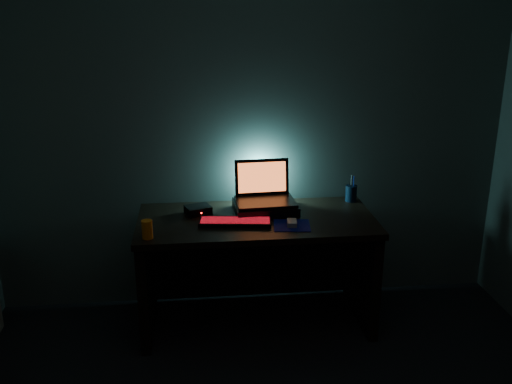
% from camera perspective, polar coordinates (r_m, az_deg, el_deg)
% --- Properties ---
extents(room, '(3.50, 4.00, 2.50)m').
position_cam_1_polar(room, '(1.94, 5.19, -6.03)').
color(room, black).
rests_on(room, ground).
extents(desk, '(1.50, 0.70, 0.75)m').
position_cam_1_polar(desk, '(3.76, -0.04, -6.00)').
color(desk, black).
rests_on(desk, ground).
extents(riser, '(0.42, 0.32, 0.06)m').
position_cam_1_polar(riser, '(3.71, 0.93, -1.54)').
color(riser, black).
rests_on(riser, desk).
extents(laptop, '(0.39, 0.30, 0.26)m').
position_cam_1_polar(laptop, '(3.73, 0.80, 0.02)').
color(laptop, black).
rests_on(laptop, riser).
extents(keyboard, '(0.46, 0.19, 0.03)m').
position_cam_1_polar(keyboard, '(3.52, -2.09, -3.01)').
color(keyboard, black).
rests_on(keyboard, desk).
extents(mousepad, '(0.24, 0.23, 0.00)m').
position_cam_1_polar(mousepad, '(3.50, 3.61, -3.35)').
color(mousepad, navy).
rests_on(mousepad, desk).
extents(mouse, '(0.07, 0.10, 0.03)m').
position_cam_1_polar(mouse, '(3.49, 3.61, -3.10)').
color(mouse, gray).
rests_on(mouse, mousepad).
extents(pen_cup, '(0.09, 0.09, 0.11)m').
position_cam_1_polar(pen_cup, '(3.95, 9.49, -0.13)').
color(pen_cup, black).
rests_on(pen_cup, desk).
extents(juice_glass, '(0.08, 0.08, 0.11)m').
position_cam_1_polar(juice_glass, '(3.35, -10.82, -3.69)').
color(juice_glass, orange).
rests_on(juice_glass, desk).
extents(router, '(0.19, 0.17, 0.05)m').
position_cam_1_polar(router, '(3.70, -5.82, -1.79)').
color(router, black).
rests_on(router, desk).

